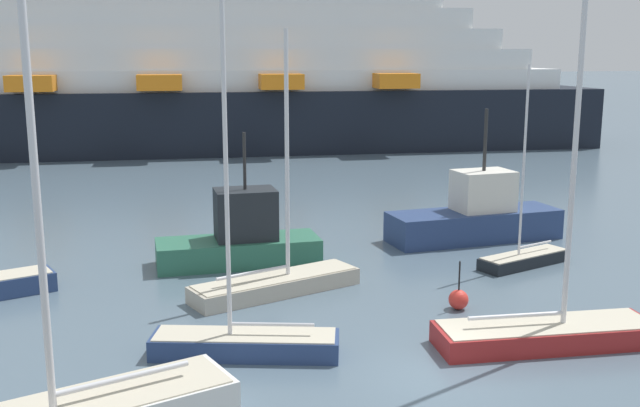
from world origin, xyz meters
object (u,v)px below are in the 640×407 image
object	(u,v)px
sailboat_0	(524,257)
cruise_ship	(46,81)
fishing_boat_1	(476,217)
sailboat_5	(276,281)
channel_buoy_2	(458,299)
sailboat_2	(245,339)
sailboat_4	(547,327)
fishing_boat_0	(241,238)

from	to	relation	value
sailboat_0	cruise_ship	distance (m)	50.44
fishing_boat_1	cruise_ship	distance (m)	46.32
sailboat_5	channel_buoy_2	size ratio (longest dim) A/B	5.56
cruise_ship	sailboat_2	bearing A→B (deg)	-74.60
sailboat_4	cruise_ship	bearing A→B (deg)	115.16
fishing_boat_0	fishing_boat_1	size ratio (longest dim) A/B	0.81
sailboat_4	channel_buoy_2	world-z (taller)	sailboat_4
sailboat_2	fishing_boat_0	distance (m)	9.95
fishing_boat_0	sailboat_4	bearing A→B (deg)	-55.30
sailboat_4	fishing_boat_1	xyz separation A→B (m)	(3.88, 12.74, 0.55)
sailboat_0	fishing_boat_0	bearing A→B (deg)	-34.59
cruise_ship	sailboat_0	bearing A→B (deg)	-58.29
sailboat_4	fishing_boat_0	size ratio (longest dim) A/B	1.92
sailboat_0	sailboat_5	xyz separation A→B (m)	(-11.00, -1.01, 0.09)
sailboat_0	sailboat_4	xyz separation A→B (m)	(-3.86, -8.10, 0.20)
fishing_boat_0	fishing_boat_1	xyz separation A→B (m)	(11.69, 1.32, 0.01)
sailboat_0	fishing_boat_1	distance (m)	4.70
sailboat_2	sailboat_0	bearing A→B (deg)	-136.60
cruise_ship	fishing_boat_0	bearing A→B (deg)	-70.23
fishing_boat_0	channel_buoy_2	distance (m)	10.15
sailboat_5	fishing_boat_0	distance (m)	4.43
sailboat_0	sailboat_4	bearing A→B (deg)	45.82
sailboat_2	channel_buoy_2	bearing A→B (deg)	-148.05
sailboat_2	fishing_boat_1	xyz separation A→B (m)	(13.07, 11.15, 0.62)
fishing_boat_0	sailboat_5	bearing A→B (deg)	-80.82
sailboat_4	cruise_ship	world-z (taller)	cruise_ship
sailboat_4	channel_buoy_2	size ratio (longest dim) A/B	7.56
sailboat_0	channel_buoy_2	distance (m)	6.70
channel_buoy_2	fishing_boat_1	bearing A→B (deg)	60.50
sailboat_4	sailboat_5	xyz separation A→B (m)	(-7.14, 7.09, -0.11)
sailboat_4	fishing_boat_1	distance (m)	13.33
sailboat_0	fishing_boat_0	world-z (taller)	sailboat_0
sailboat_4	channel_buoy_2	bearing A→B (deg)	113.16
sailboat_0	sailboat_2	bearing A→B (deg)	7.81
channel_buoy_2	cruise_ship	bearing A→B (deg)	110.24
sailboat_4	fishing_boat_0	xyz separation A→B (m)	(-7.81, 11.42, 0.54)
sailboat_5	sailboat_0	bearing A→B (deg)	-14.08
cruise_ship	sailboat_4	bearing A→B (deg)	-65.65
sailboat_0	fishing_boat_0	size ratio (longest dim) A/B	1.22
sailboat_0	sailboat_2	size ratio (longest dim) A/B	0.78
sailboat_2	cruise_ship	size ratio (longest dim) A/B	0.11
sailboat_2	channel_buoy_2	distance (m)	8.26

